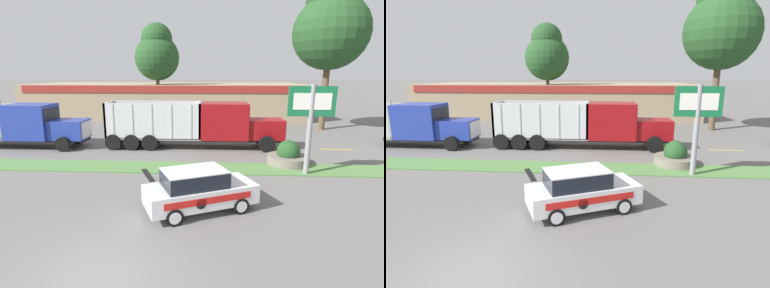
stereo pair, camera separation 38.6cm
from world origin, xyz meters
TOP-DOWN VIEW (x-y plane):
  - ground_plane at (0.00, 0.00)m, footprint 600.00×600.00m
  - grass_verge at (0.00, 9.82)m, footprint 120.00×2.16m
  - centre_line_3 at (-9.35, 14.90)m, footprint 2.40×0.14m
  - centre_line_4 at (-3.95, 14.90)m, footprint 2.40×0.14m
  - centre_line_5 at (1.45, 14.90)m, footprint 2.40×0.14m
  - centre_line_6 at (6.85, 14.90)m, footprint 2.40×0.14m
  - centre_line_7 at (12.25, 14.90)m, footprint 2.40×0.14m
  - dump_truck_lead at (-11.11, 14.39)m, footprint 12.53×2.77m
  - dump_truck_mid at (2.93, 14.96)m, footprint 12.87×2.58m
  - rally_car at (2.55, 4.35)m, footprint 4.72×3.41m
  - store_sign_post at (8.22, 9.10)m, footprint 2.41×0.28m
  - stone_planter at (7.71, 10.91)m, footprint 2.49×2.49m
  - store_building_backdrop at (-2.50, 32.93)m, footprint 33.94×12.10m
  - tree_behind_left at (13.98, 23.05)m, footprint 6.77×6.77m
  - tree_behind_centre at (-3.18, 28.91)m, footprint 5.15×5.15m

SIDE VIEW (x-z plane):
  - ground_plane at x=0.00m, z-range 0.00..0.00m
  - centre_line_3 at x=-9.35m, z-range 0.00..0.01m
  - centre_line_4 at x=-3.95m, z-range 0.00..0.01m
  - centre_line_5 at x=1.45m, z-range 0.00..0.01m
  - centre_line_6 at x=6.85m, z-range 0.00..0.01m
  - centre_line_7 at x=12.25m, z-range 0.00..0.01m
  - grass_verge at x=0.00m, z-range 0.00..0.06m
  - stone_planter at x=7.71m, z-range -0.24..1.26m
  - rally_car at x=2.55m, z-range 0.00..1.77m
  - dump_truck_lead at x=-11.11m, z-range -0.16..3.41m
  - dump_truck_mid at x=2.93m, z-range -0.08..3.46m
  - store_building_backdrop at x=-2.50m, z-range 0.00..4.12m
  - store_sign_post at x=8.22m, z-range 0.97..5.82m
  - tree_behind_centre at x=-3.18m, z-range 2.15..13.16m
  - tree_behind_left at x=13.98m, z-range 2.64..16.79m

